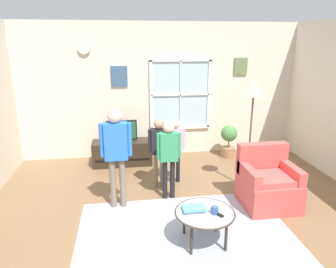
{
  "coord_description": "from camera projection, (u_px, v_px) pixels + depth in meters",
  "views": [
    {
      "loc": [
        -0.8,
        -3.34,
        2.33
      ],
      "look_at": [
        -0.17,
        0.86,
        1.07
      ],
      "focal_mm": 33.27,
      "sensor_mm": 36.0,
      "label": 1
    }
  ],
  "objects": [
    {
      "name": "back_wall",
      "position": [
        161.0,
        91.0,
        6.41
      ],
      "size": [
        5.67,
        0.17,
        2.71
      ],
      "color": "beige",
      "rests_on": "ground_plane"
    },
    {
      "name": "ground_plane",
      "position": [
        191.0,
        234.0,
        3.94
      ],
      "size": [
        6.27,
        6.52,
        0.02
      ],
      "primitive_type": "cube",
      "color": "brown"
    },
    {
      "name": "television",
      "position": [
        121.0,
        130.0,
        5.97
      ],
      "size": [
        0.59,
        0.08,
        0.41
      ],
      "color": "#4C4C4C",
      "rests_on": "tv_stand"
    },
    {
      "name": "potted_plant_by_window",
      "position": [
        229.0,
        139.0,
        6.46
      ],
      "size": [
        0.34,
        0.34,
        0.68
      ],
      "color": "#9E6B4C",
      "rests_on": "ground_plane"
    },
    {
      "name": "person_pink_shirt",
      "position": [
        175.0,
        143.0,
        5.19
      ],
      "size": [
        0.33,
        0.15,
        1.11
      ],
      "color": "black",
      "rests_on": "ground_plane"
    },
    {
      "name": "tv_stand",
      "position": [
        122.0,
        153.0,
        6.1
      ],
      "size": [
        1.14,
        0.44,
        0.48
      ],
      "color": "#2D2319",
      "rests_on": "ground_plane"
    },
    {
      "name": "remote_near_books",
      "position": [
        214.0,
        211.0,
        3.66
      ],
      "size": [
        0.05,
        0.14,
        0.02
      ],
      "primitive_type": "cube",
      "rotation": [
        0.0,
        0.0,
        0.06
      ],
      "color": "black",
      "rests_on": "coffee_table"
    },
    {
      "name": "person_black_shirt",
      "position": [
        159.0,
        145.0,
        5.02
      ],
      "size": [
        0.35,
        0.16,
        1.15
      ],
      "color": "#726656",
      "rests_on": "ground_plane"
    },
    {
      "name": "remote_near_cup",
      "position": [
        218.0,
        214.0,
        3.59
      ],
      "size": [
        0.11,
        0.14,
        0.02
      ],
      "primitive_type": "cube",
      "rotation": [
        0.0,
        0.0,
        0.54
      ],
      "color": "black",
      "rests_on": "coffee_table"
    },
    {
      "name": "book_stack",
      "position": [
        194.0,
        209.0,
        3.68
      ],
      "size": [
        0.27,
        0.17,
        0.05
      ],
      "color": "#77599F",
      "rests_on": "coffee_table"
    },
    {
      "name": "person_blue_shirt",
      "position": [
        116.0,
        147.0,
        4.32
      ],
      "size": [
        0.44,
        0.2,
        1.47
      ],
      "color": "#726656",
      "rests_on": "ground_plane"
    },
    {
      "name": "cup",
      "position": [
        215.0,
        210.0,
        3.61
      ],
      "size": [
        0.08,
        0.08,
        0.09
      ],
      "primitive_type": "cylinder",
      "color": "#334C8C",
      "rests_on": "coffee_table"
    },
    {
      "name": "area_rug",
      "position": [
        187.0,
        237.0,
        3.85
      ],
      "size": [
        2.7,
        2.04,
        0.01
      ],
      "primitive_type": "cube",
      "color": "#999EAD",
      "rests_on": "ground_plane"
    },
    {
      "name": "floor_lamp",
      "position": [
        253.0,
        100.0,
        4.76
      ],
      "size": [
        0.32,
        0.32,
        1.76
      ],
      "color": "black",
      "rests_on": "ground_plane"
    },
    {
      "name": "coffee_table",
      "position": [
        205.0,
        214.0,
        3.66
      ],
      "size": [
        0.72,
        0.72,
        0.41
      ],
      "color": "#99B2B7",
      "rests_on": "ground_plane"
    },
    {
      "name": "armchair",
      "position": [
        268.0,
        184.0,
        4.55
      ],
      "size": [
        0.76,
        0.74,
        0.87
      ],
      "color": "#D14C47",
      "rests_on": "ground_plane"
    },
    {
      "name": "person_green_shirt",
      "position": [
        169.0,
        151.0,
        4.62
      ],
      "size": [
        0.37,
        0.17,
        1.22
      ],
      "color": "black",
      "rests_on": "ground_plane"
    }
  ]
}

